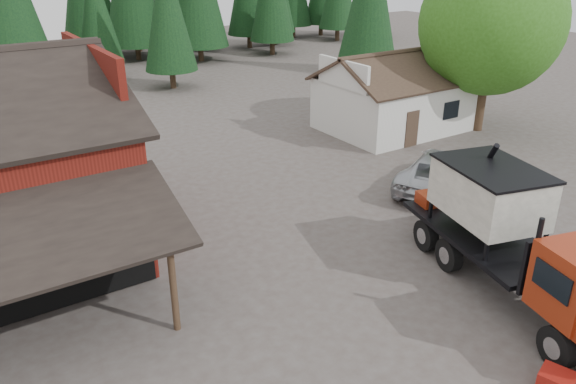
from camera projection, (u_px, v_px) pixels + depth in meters
ground at (372, 302)px, 17.47m from camera, size 120.00×120.00×0.00m
farmhouse at (395, 101)px, 33.25m from camera, size 8.60×6.42×4.65m
deciduous_tree at (491, 28)px, 31.24m from camera, size 8.00×8.00×10.20m
conifer_backdrop at (57, 70)px, 49.54m from camera, size 76.00×16.00×16.00m
near_pine_b at (167, 8)px, 41.01m from camera, size 3.96×3.96×10.40m
feed_truck at (520, 237)px, 17.12m from camera, size 4.89×9.87×4.31m
silver_car at (442, 171)px, 25.24m from camera, size 6.68×5.12×1.69m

